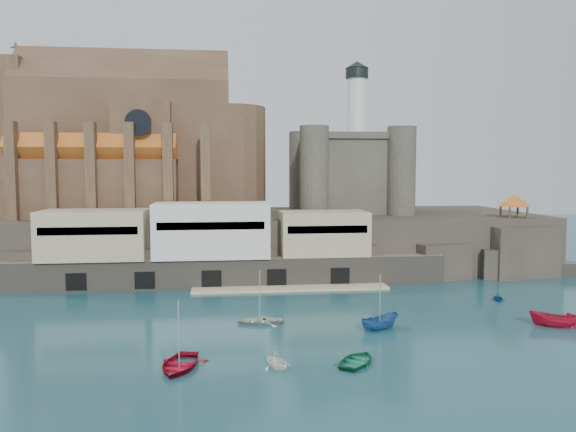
# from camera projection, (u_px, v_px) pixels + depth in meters

# --- Properties ---
(ground) EXTENTS (300.00, 300.00, 0.00)m
(ground) POSITION_uv_depth(u_px,v_px,m) (292.00, 321.00, 67.67)
(ground) COLOR #17434C
(ground) RESTS_ON ground
(promontory) EXTENTS (100.00, 36.00, 10.00)m
(promontory) POSITION_uv_depth(u_px,v_px,m) (266.00, 240.00, 106.21)
(promontory) COLOR #2A241F
(promontory) RESTS_ON ground
(quay) EXTENTS (70.00, 12.00, 13.05)m
(quay) POSITION_uv_depth(u_px,v_px,m) (211.00, 247.00, 88.84)
(quay) COLOR #696054
(quay) RESTS_ON ground
(church) EXTENTS (47.00, 25.93, 30.51)m
(church) POSITION_uv_depth(u_px,v_px,m) (136.00, 149.00, 104.51)
(church) COLOR #4C3523
(church) RESTS_ON promontory
(castle_keep) EXTENTS (21.20, 21.20, 29.30)m
(castle_keep) POSITION_uv_depth(u_px,v_px,m) (349.00, 169.00, 108.66)
(castle_keep) COLOR #413E33
(castle_keep) RESTS_ON promontory
(rock_outcrop) EXTENTS (14.50, 10.50, 8.70)m
(rock_outcrop) POSITION_uv_depth(u_px,v_px,m) (513.00, 251.00, 97.72)
(rock_outcrop) COLOR #2A241F
(rock_outcrop) RESTS_ON ground
(pavilion) EXTENTS (6.40, 6.40, 5.40)m
(pavilion) POSITION_uv_depth(u_px,v_px,m) (514.00, 202.00, 97.16)
(pavilion) COLOR #4C3523
(pavilion) RESTS_ON rock_outcrop
(boat_0) EXTENTS (4.86, 2.33, 6.56)m
(boat_0) POSITION_uv_depth(u_px,v_px,m) (179.00, 368.00, 51.68)
(boat_0) COLOR maroon
(boat_0) RESTS_ON ground
(boat_1) EXTENTS (3.48, 2.96, 3.45)m
(boat_1) POSITION_uv_depth(u_px,v_px,m) (276.00, 367.00, 51.97)
(boat_1) COLOR white
(boat_1) RESTS_ON ground
(boat_2) EXTENTS (2.67, 2.64, 5.23)m
(boat_2) POSITION_uv_depth(u_px,v_px,m) (380.00, 329.00, 64.34)
(boat_2) COLOR #1F4D86
(boat_2) RESTS_ON ground
(boat_3) EXTENTS (3.87, 3.23, 5.52)m
(boat_3) POSITION_uv_depth(u_px,v_px,m) (358.00, 363.00, 53.07)
(boat_3) COLOR #116B42
(boat_3) RESTS_ON ground
(boat_5) EXTENTS (2.78, 2.75, 5.41)m
(boat_5) POSITION_uv_depth(u_px,v_px,m) (554.00, 327.00, 65.30)
(boat_5) COLOR #B3102D
(boat_5) RESTS_ON ground
(boat_6) EXTENTS (1.20, 3.95, 5.51)m
(boat_6) POSITION_uv_depth(u_px,v_px,m) (260.00, 323.00, 66.84)
(boat_6) COLOR beige
(boat_6) RESTS_ON ground
(boat_7) EXTENTS (2.61, 1.94, 2.71)m
(boat_7) POSITION_uv_depth(u_px,v_px,m) (498.00, 300.00, 78.52)
(boat_7) COLOR navy
(boat_7) RESTS_ON ground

